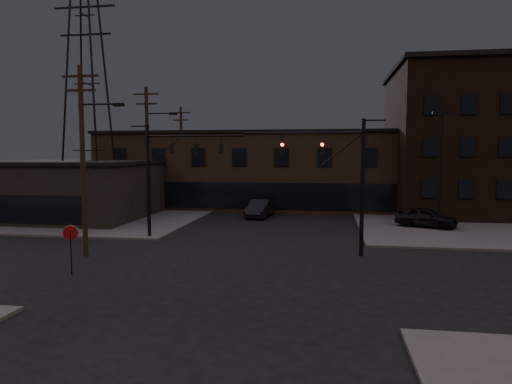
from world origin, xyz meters
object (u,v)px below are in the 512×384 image
at_px(parked_car_lot_b, 436,209).
at_px(traffic_signal_far, 166,168).
at_px(parked_car_lot_a, 426,217).
at_px(traffic_signal_near, 343,172).
at_px(car_crossing, 260,208).
at_px(stop_sign, 71,238).

bearing_deg(parked_car_lot_b, traffic_signal_far, 144.28).
relative_size(parked_car_lot_a, parked_car_lot_b, 0.99).
xyz_separation_m(traffic_signal_near, parked_car_lot_b, (9.14, 17.35, -4.10)).
relative_size(parked_car_lot_a, car_crossing, 0.93).
distance_m(traffic_signal_far, car_crossing, 13.21).
bearing_deg(parked_car_lot_b, parked_car_lot_a, -177.00).
distance_m(traffic_signal_near, car_crossing, 17.10).
relative_size(traffic_signal_near, parked_car_lot_b, 1.70).
relative_size(traffic_signal_near, stop_sign, 3.23).
distance_m(parked_car_lot_a, parked_car_lot_b, 7.21).
bearing_deg(traffic_signal_near, traffic_signal_far, 163.83).
bearing_deg(traffic_signal_near, stop_sign, -154.10).
distance_m(stop_sign, parked_car_lot_b, 32.80).
xyz_separation_m(traffic_signal_far, stop_sign, (-1.28, -9.99, -3.17)).
xyz_separation_m(parked_car_lot_a, car_crossing, (-14.01, 4.50, -0.12)).
height_order(traffic_signal_far, car_crossing, traffic_signal_far).
distance_m(traffic_signal_far, stop_sign, 10.55).
distance_m(traffic_signal_near, parked_car_lot_b, 20.04).
relative_size(stop_sign, parked_car_lot_a, 0.53).
bearing_deg(traffic_signal_far, car_crossing, 66.64).
height_order(traffic_signal_near, car_crossing, traffic_signal_near).
bearing_deg(parked_car_lot_a, stop_sign, 153.50).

